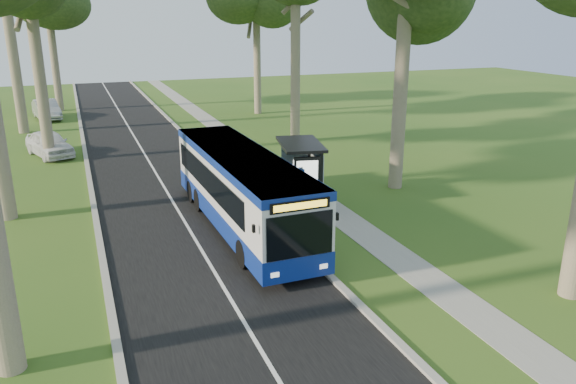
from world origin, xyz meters
The scene contains 13 objects.
ground centered at (0.00, 0.00, 0.00)m, with size 120.00×120.00×0.00m, color #325A1C.
road centered at (-3.50, 10.00, 0.01)m, with size 7.00×100.00×0.02m, color black.
kerb_east centered at (0.00, 10.00, 0.06)m, with size 0.25×100.00×0.12m, color #9E9B93.
kerb_west centered at (-7.00, 10.00, 0.06)m, with size 0.25×100.00×0.12m, color #9E9B93.
centre_line centered at (-3.50, 10.00, 0.02)m, with size 0.12×100.00×0.01m, color white.
footpath centered at (3.00, 10.00, 0.01)m, with size 1.50×100.00×0.02m, color gray.
bus centered at (-1.41, 3.23, 1.63)m, with size 2.76×11.94×3.15m.
bus_stop_sign centered at (0.62, 1.79, 1.70)m, with size 0.11×0.39×2.76m.
bus_shelter centered at (2.18, 4.92, 2.03)m, with size 2.45×3.64×2.87m.
litter_bin centered at (1.07, 2.62, 0.43)m, with size 0.48×0.48×0.84m.
car_white centered at (-9.02, 19.48, 0.78)m, with size 1.84×4.58×1.56m, color white.
car_silver centered at (-9.50, 33.64, 0.80)m, with size 1.69×4.86×1.60m, color #A9ADB1.
tree_east_d centered at (8.00, 30.00, 9.46)m, with size 5.20×5.20×12.75m.
Camera 1 is at (-7.39, -17.58, 8.36)m, focal length 35.00 mm.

